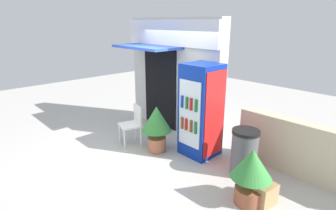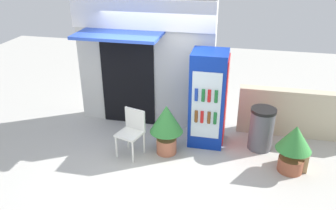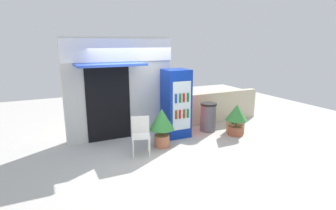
# 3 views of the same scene
# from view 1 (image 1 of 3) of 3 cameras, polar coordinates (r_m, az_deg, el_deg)

# --- Properties ---
(ground) EXTENTS (16.00, 16.00, 0.00)m
(ground) POSITION_cam_1_polar(r_m,az_deg,el_deg) (6.05, -5.97, -9.18)
(ground) COLOR beige
(storefront_building) EXTENTS (2.97, 1.18, 2.80)m
(storefront_building) POSITION_cam_1_polar(r_m,az_deg,el_deg) (6.78, 1.00, 6.90)
(storefront_building) COLOR silver
(storefront_building) RESTS_ON ground
(drink_cooler) EXTENTS (0.70, 0.73, 1.92)m
(drink_cooler) POSITION_cam_1_polar(r_m,az_deg,el_deg) (5.49, 7.06, -1.20)
(drink_cooler) COLOR #0C2D9E
(drink_cooler) RESTS_ON ground
(plastic_chair) EXTENTS (0.54, 0.54, 0.91)m
(plastic_chair) POSITION_cam_1_polar(r_m,az_deg,el_deg) (6.09, -7.46, -3.58)
(plastic_chair) COLOR white
(plastic_chair) RESTS_ON ground
(potted_plant_near_shop) EXTENTS (0.63, 0.63, 1.01)m
(potted_plant_near_shop) POSITION_cam_1_polar(r_m,az_deg,el_deg) (5.68, -2.45, -3.92)
(potted_plant_near_shop) COLOR #BC6B4C
(potted_plant_near_shop) RESTS_ON ground
(potted_plant_curbside) EXTENTS (0.62, 0.62, 0.91)m
(potted_plant_curbside) POSITION_cam_1_polar(r_m,az_deg,el_deg) (4.31, 17.32, -13.33)
(potted_plant_curbside) COLOR #995138
(potted_plant_curbside) RESTS_ON ground
(trash_bin) EXTENTS (0.49, 0.49, 0.87)m
(trash_bin) POSITION_cam_1_polar(r_m,az_deg,el_deg) (5.10, 15.92, -9.66)
(trash_bin) COLOR #595960
(trash_bin) RESTS_ON ground
(stone_boundary_wall) EXTENTS (2.84, 0.24, 1.02)m
(stone_boundary_wall) POSITION_cam_1_polar(r_m,az_deg,el_deg) (5.32, 28.79, -9.21)
(stone_boundary_wall) COLOR beige
(stone_boundary_wall) RESTS_ON ground
(cardboard_box) EXTENTS (0.46, 0.40, 0.35)m
(cardboard_box) POSITION_cam_1_polar(r_m,az_deg,el_deg) (4.59, 19.07, -17.09)
(cardboard_box) COLOR tan
(cardboard_box) RESTS_ON ground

